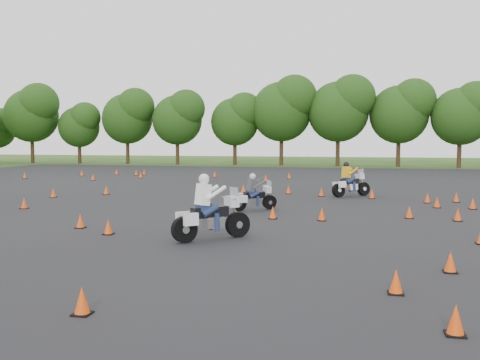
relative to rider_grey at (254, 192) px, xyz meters
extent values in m
plane|color=#2D5119|center=(-0.74, -3.37, -0.78)|extent=(140.00, 140.00, 0.00)
plane|color=black|center=(-0.74, 2.63, -0.77)|extent=(62.00, 62.00, 0.00)
cone|color=#F34A0A|center=(1.14, -2.22, -0.55)|extent=(0.26, 0.26, 0.45)
cone|color=#F34A0A|center=(7.34, 4.18, -0.55)|extent=(0.26, 0.26, 0.45)
cone|color=#F34A0A|center=(5.68, -13.23, -0.55)|extent=(0.26, 0.26, 0.45)
cone|color=#F34A0A|center=(-0.41, -4.62, -0.55)|extent=(0.26, 0.26, 0.45)
cone|color=#F34A0A|center=(-1.54, -3.85, -0.55)|extent=(0.26, 0.26, 0.45)
cone|color=#F34A0A|center=(-4.78, -5.63, -0.55)|extent=(0.26, 0.26, 0.45)
cone|color=#F34A0A|center=(0.56, 6.84, -0.55)|extent=(0.26, 0.26, 0.45)
cone|color=#F34A0A|center=(6.23, -9.23, -0.55)|extent=(0.26, 0.26, 0.45)
cone|color=#F34A0A|center=(-12.93, 19.26, -0.55)|extent=(0.26, 0.26, 0.45)
cone|color=#F34A0A|center=(-13.33, 18.57, -0.55)|extent=(0.26, 0.26, 0.45)
cone|color=#F34A0A|center=(4.88, 5.48, -0.55)|extent=(0.26, 0.26, 0.45)
cone|color=#F34A0A|center=(-6.63, 18.07, -0.55)|extent=(0.26, 0.26, 0.45)
cone|color=#F34A0A|center=(8.69, 4.75, -0.55)|extent=(0.26, 0.26, 0.45)
cone|color=#F34A0A|center=(7.73, -1.32, -0.55)|extent=(0.26, 0.26, 0.45)
cone|color=#F34A0A|center=(-0.79, 17.67, -0.55)|extent=(0.26, 0.26, 0.45)
cone|color=#F34A0A|center=(-9.60, -1.68, -0.55)|extent=(0.26, 0.26, 0.45)
cone|color=#F34A0A|center=(-11.82, 15.95, -0.55)|extent=(0.26, 0.26, 0.45)
cone|color=#F34A0A|center=(6.09, -1.00, -0.55)|extent=(0.26, 0.26, 0.45)
cone|color=#F34A0A|center=(-15.18, 18.86, -0.55)|extent=(0.26, 0.26, 0.45)
cone|color=#F34A0A|center=(2.37, 5.96, -0.55)|extent=(0.26, 0.26, 0.45)
cone|color=#F34A0A|center=(8.93, 2.28, -0.55)|extent=(0.26, 0.26, 0.45)
cone|color=#F34A0A|center=(-17.24, 16.92, -0.55)|extent=(0.26, 0.26, 0.45)
cone|color=#F34A0A|center=(-0.31, -13.59, -0.55)|extent=(0.26, 0.26, 0.45)
cone|color=#F34A0A|center=(-3.33, -6.53, -0.55)|extent=(0.26, 0.26, 0.45)
cone|color=#F34A0A|center=(7.53, 2.43, -0.55)|extent=(0.26, 0.26, 0.45)
cone|color=#F34A0A|center=(-19.96, 13.48, -0.55)|extent=(0.26, 0.26, 0.45)
cone|color=#F34A0A|center=(-8.84, 4.34, -0.55)|extent=(0.26, 0.26, 0.45)
cone|color=#F34A0A|center=(-14.23, 13.07, -0.55)|extent=(0.26, 0.26, 0.45)
cone|color=#F34A0A|center=(4.94, -11.19, -0.55)|extent=(0.26, 0.26, 0.45)
cone|color=#F34A0A|center=(-10.81, 2.50, -0.55)|extent=(0.26, 0.26, 0.45)
cone|color=#F34A0A|center=(-1.92, 6.78, -0.55)|extent=(0.26, 0.26, 0.45)
cone|color=#F34A0A|center=(-3.82, 6.17, -0.55)|extent=(0.26, 0.26, 0.45)
cone|color=#F34A0A|center=(2.94, -2.27, -0.55)|extent=(0.26, 0.26, 0.45)
cone|color=#F34A0A|center=(-2.09, 14.95, -0.55)|extent=(0.26, 0.26, 0.45)
camera|label=1|loc=(4.21, -21.62, 2.19)|focal=40.00mm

